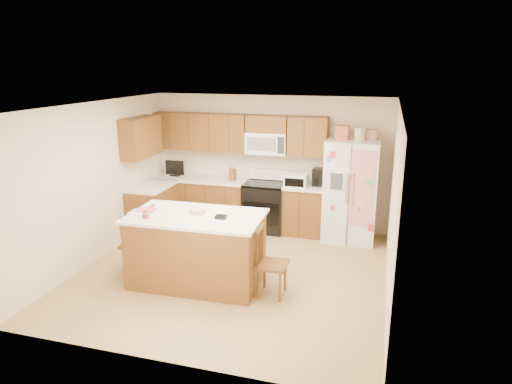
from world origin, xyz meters
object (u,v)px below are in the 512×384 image
(refrigerator, at_px, (351,190))
(island, at_px, (197,249))
(windsor_chair_left, at_px, (140,243))
(windsor_chair_right, at_px, (270,264))
(windsor_chair_back, at_px, (216,235))
(stove, at_px, (265,206))

(refrigerator, relative_size, island, 1.07)
(refrigerator, relative_size, windsor_chair_left, 1.96)
(windsor_chair_left, distance_m, windsor_chair_right, 2.02)
(windsor_chair_left, xyz_separation_m, windsor_chair_right, (2.02, -0.10, -0.04))
(refrigerator, relative_size, windsor_chair_right, 2.12)
(windsor_chair_back, bearing_deg, refrigerator, 39.35)
(refrigerator, height_order, island, refrigerator)
(island, height_order, windsor_chair_left, island)
(stove, relative_size, refrigerator, 0.55)
(refrigerator, bearing_deg, windsor_chair_right, -109.64)
(windsor_chair_back, bearing_deg, windsor_chair_right, -36.68)
(stove, height_order, windsor_chair_back, stove)
(stove, distance_m, windsor_chair_back, 1.68)
(island, bearing_deg, windsor_chair_back, 88.53)
(windsor_chair_back, bearing_deg, island, -91.47)
(island, distance_m, windsor_chair_left, 0.92)
(stove, height_order, windsor_chair_left, stove)
(island, distance_m, windsor_chair_back, 0.73)
(refrigerator, bearing_deg, island, -130.09)
(stove, xyz_separation_m, windsor_chair_right, (0.72, -2.45, -0.02))
(stove, distance_m, windsor_chair_left, 2.68)
(island, relative_size, windsor_chair_left, 1.83)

